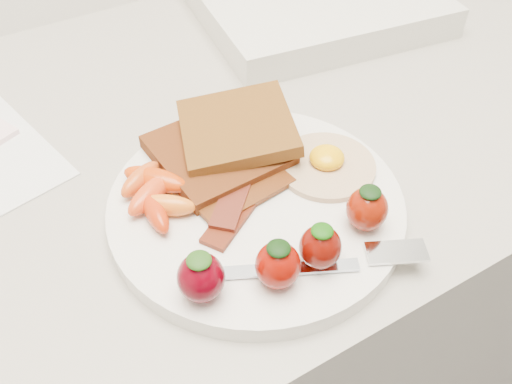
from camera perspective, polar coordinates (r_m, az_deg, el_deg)
counter at (r=0.97m, az=-5.39°, el=-15.18°), size 2.00×0.60×0.90m
plate at (r=0.52m, az=0.00°, el=-1.46°), size 0.27×0.27×0.02m
toast_lower at (r=0.56m, az=-3.82°, el=4.04°), size 0.12×0.12×0.01m
toast_upper at (r=0.56m, az=-1.92°, el=6.46°), size 0.14×0.14×0.03m
fried_egg at (r=0.55m, az=7.07°, el=2.84°), size 0.12×0.12×0.02m
bacon_strips at (r=0.51m, az=-1.53°, el=-0.74°), size 0.11×0.09×0.01m
baby_carrots at (r=0.52m, az=-10.19°, el=-0.04°), size 0.07×0.10×0.02m
strawberries at (r=0.45m, az=3.48°, el=-5.69°), size 0.19×0.06×0.05m
fork at (r=0.47m, az=8.03°, el=-6.86°), size 0.17×0.09×0.00m
appliance at (r=0.82m, az=6.11°, el=18.17°), size 0.34×0.28×0.04m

